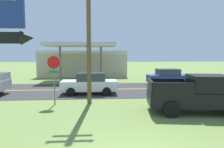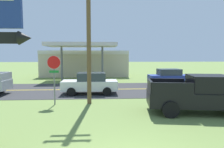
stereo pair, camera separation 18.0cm
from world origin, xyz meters
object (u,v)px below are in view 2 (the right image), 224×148
object	(u,v)px
utility_pole	(89,19)
pickup_black_parked_on_lawn	(200,95)
car_blue_far_lane	(170,77)
car_white_near_lane	(90,83)
gas_station	(85,62)
stop_sign	(54,71)

from	to	relation	value
utility_pole	pickup_black_parked_on_lawn	xyz separation A→B (m)	(5.79, -2.52, -4.18)
utility_pole	car_blue_far_lane	size ratio (longest dim) A/B	2.32
utility_pole	car_white_near_lane	xyz separation A→B (m)	(-0.07, 3.23, -4.31)
utility_pole	car_white_near_lane	world-z (taller)	utility_pole
car_white_near_lane	gas_station	bearing A→B (deg)	95.04
stop_sign	car_blue_far_lane	size ratio (longest dim) A/B	0.70
pickup_black_parked_on_lawn	car_blue_far_lane	bearing A→B (deg)	79.66
pickup_black_parked_on_lawn	car_blue_far_lane	distance (m)	9.92
gas_station	pickup_black_parked_on_lawn	distance (m)	21.66
gas_station	car_white_near_lane	size ratio (longest dim) A/B	2.86
utility_pole	pickup_black_parked_on_lawn	world-z (taller)	utility_pole
stop_sign	car_blue_far_lane	xyz separation A→B (m)	(9.63, 7.43, -1.20)
gas_station	pickup_black_parked_on_lawn	size ratio (longest dim) A/B	2.21
car_white_near_lane	car_blue_far_lane	distance (m)	8.62
pickup_black_parked_on_lawn	car_blue_far_lane	xyz separation A→B (m)	(1.78, 9.76, -0.13)
stop_sign	gas_station	bearing A→B (deg)	87.79
car_white_near_lane	car_blue_far_lane	world-z (taller)	same
car_blue_far_lane	pickup_black_parked_on_lawn	bearing A→B (deg)	-100.34
gas_station	pickup_black_parked_on_lawn	xyz separation A→B (m)	(7.15, -20.42, -0.98)
utility_pole	car_white_near_lane	size ratio (longest dim) A/B	2.32
stop_sign	gas_station	distance (m)	18.11
car_white_near_lane	stop_sign	bearing A→B (deg)	-120.12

